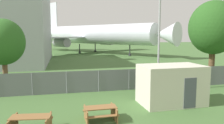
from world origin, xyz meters
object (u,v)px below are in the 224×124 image
(picnic_bench_near_cabin, at_px, (100,112))
(tree_near_hangar, at_px, (214,28))
(airplane, at_px, (91,35))
(portable_cabin, at_px, (171,85))
(tree_left_of_cabin, at_px, (3,42))
(picnic_bench_open_grass, at_px, (31,122))

(picnic_bench_near_cabin, distance_m, tree_near_hangar, 15.44)
(airplane, relative_size, tree_near_hangar, 4.90)
(airplane, distance_m, picnic_bench_near_cabin, 44.25)
(portable_cabin, distance_m, tree_left_of_cabin, 13.65)
(picnic_bench_open_grass, bearing_deg, tree_near_hangar, 27.62)
(tree_near_hangar, distance_m, tree_left_of_cabin, 19.18)
(tree_left_of_cabin, bearing_deg, picnic_bench_near_cabin, -51.76)
(picnic_bench_open_grass, bearing_deg, airplane, 79.16)
(airplane, height_order, picnic_bench_open_grass, airplane)
(portable_cabin, xyz_separation_m, picnic_bench_open_grass, (-8.50, -2.48, -0.82))
(tree_near_hangar, bearing_deg, picnic_bench_open_grass, -152.38)
(portable_cabin, bearing_deg, airplane, 88.46)
(airplane, xyz_separation_m, tree_near_hangar, (7.43, -36.04, 0.60))
(picnic_bench_near_cabin, bearing_deg, picnic_bench_open_grass, -169.78)
(tree_near_hangar, bearing_deg, portable_cabin, -141.80)
(tree_left_of_cabin, bearing_deg, portable_cabin, -29.22)
(portable_cabin, relative_size, tree_left_of_cabin, 0.70)
(airplane, bearing_deg, portable_cabin, -37.64)
(portable_cabin, height_order, tree_near_hangar, tree_near_hangar)
(picnic_bench_open_grass, height_order, tree_left_of_cabin, tree_left_of_cabin)
(portable_cabin, xyz_separation_m, tree_left_of_cabin, (-11.69, 6.54, 2.66))
(portable_cabin, height_order, picnic_bench_near_cabin, portable_cabin)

